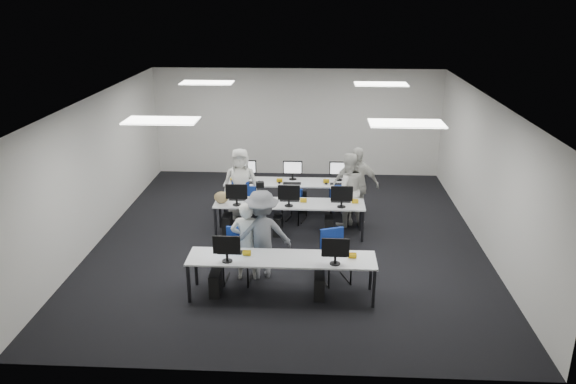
# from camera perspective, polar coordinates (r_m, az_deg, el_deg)

# --- Properties ---
(room) EXTENTS (9.00, 9.02, 3.00)m
(room) POSITION_cam_1_polar(r_m,az_deg,el_deg) (11.51, 0.09, 2.11)
(room) COLOR black
(room) RESTS_ON ground
(ceiling_panels) EXTENTS (5.20, 4.60, 0.02)m
(ceiling_panels) POSITION_cam_1_polar(r_m,az_deg,el_deg) (11.15, 0.09, 9.40)
(ceiling_panels) COLOR white
(ceiling_panels) RESTS_ON room
(desk_front) EXTENTS (3.20, 0.70, 0.73)m
(desk_front) POSITION_cam_1_polar(r_m,az_deg,el_deg) (9.60, -0.66, -6.95)
(desk_front) COLOR silver
(desk_front) RESTS_ON ground
(desk_mid) EXTENTS (3.20, 0.70, 0.73)m
(desk_mid) POSITION_cam_1_polar(r_m,az_deg,el_deg) (11.97, 0.13, -1.34)
(desk_mid) COLOR silver
(desk_mid) RESTS_ON ground
(desk_back) EXTENTS (3.20, 0.70, 0.73)m
(desk_back) POSITION_cam_1_polar(r_m,az_deg,el_deg) (13.29, 0.44, 0.85)
(desk_back) COLOR silver
(desk_back) RESTS_ON ground
(equipment_front) EXTENTS (2.51, 0.41, 1.19)m
(equipment_front) POSITION_cam_1_polar(r_m,az_deg,el_deg) (9.75, -1.80, -8.66)
(equipment_front) COLOR #0D64B2
(equipment_front) RESTS_ON desk_front
(equipment_mid) EXTENTS (2.91, 0.41, 1.19)m
(equipment_mid) POSITION_cam_1_polar(r_m,az_deg,el_deg) (12.09, -0.78, -2.78)
(equipment_mid) COLOR white
(equipment_mid) RESTS_ON desk_mid
(equipment_back) EXTENTS (2.91, 0.41, 1.19)m
(equipment_back) POSITION_cam_1_polar(r_m,az_deg,el_deg) (13.41, 1.26, -0.45)
(equipment_back) COLOR white
(equipment_back) RESTS_ON desk_back
(chair_0) EXTENTS (0.49, 0.54, 0.98)m
(chair_0) POSITION_cam_1_polar(r_m,az_deg,el_deg) (10.29, -5.10, -7.41)
(chair_0) COLOR navy
(chair_0) RESTS_ON ground
(chair_1) EXTENTS (0.61, 0.64, 0.95)m
(chair_1) POSITION_cam_1_polar(r_m,az_deg,el_deg) (10.30, 4.79, -7.43)
(chair_1) COLOR navy
(chair_1) RESTS_ON ground
(chair_2) EXTENTS (0.58, 0.61, 0.92)m
(chair_2) POSITION_cam_1_polar(r_m,az_deg,el_deg) (12.84, -5.16, -1.78)
(chair_2) COLOR navy
(chair_2) RESTS_ON ground
(chair_3) EXTENTS (0.43, 0.47, 0.82)m
(chair_3) POSITION_cam_1_polar(r_m,az_deg,el_deg) (12.76, 0.22, -2.00)
(chair_3) COLOR navy
(chair_3) RESTS_ON ground
(chair_4) EXTENTS (0.44, 0.48, 0.85)m
(chair_4) POSITION_cam_1_polar(r_m,az_deg,el_deg) (12.76, 5.18, -2.05)
(chair_4) COLOR navy
(chair_4) RESTS_ON ground
(chair_5) EXTENTS (0.42, 0.45, 0.82)m
(chair_5) POSITION_cam_1_polar(r_m,az_deg,el_deg) (13.08, -3.93, -1.49)
(chair_5) COLOR navy
(chair_5) RESTS_ON ground
(chair_6) EXTENTS (0.51, 0.53, 0.82)m
(chair_6) POSITION_cam_1_polar(r_m,az_deg,el_deg) (12.90, 0.85, -1.75)
(chair_6) COLOR navy
(chair_6) RESTS_ON ground
(chair_7) EXTENTS (0.44, 0.47, 0.81)m
(chair_7) POSITION_cam_1_polar(r_m,az_deg,el_deg) (13.00, 5.08, -1.67)
(chair_7) COLOR navy
(chair_7) RESTS_ON ground
(handbag) EXTENTS (0.31, 0.20, 0.25)m
(handbag) POSITION_cam_1_polar(r_m,az_deg,el_deg) (11.99, -6.78, -0.54)
(handbag) COLOR #9C8150
(handbag) RESTS_ON desk_mid
(student_0) EXTENTS (0.57, 0.40, 1.49)m
(student_0) POSITION_cam_1_polar(r_m,az_deg,el_deg) (10.18, -4.29, -4.97)
(student_0) COLOR white
(student_0) RESTS_ON ground
(student_1) EXTENTS (0.94, 0.80, 1.68)m
(student_1) POSITION_cam_1_polar(r_m,az_deg,el_deg) (12.48, 6.04, 0.23)
(student_1) COLOR white
(student_1) RESTS_ON ground
(student_2) EXTENTS (0.85, 0.59, 1.64)m
(student_2) POSITION_cam_1_polar(r_m,az_deg,el_deg) (12.91, -4.83, 0.87)
(student_2) COLOR white
(student_2) RESTS_ON ground
(student_3) EXTENTS (1.05, 0.47, 1.77)m
(student_3) POSITION_cam_1_polar(r_m,az_deg,el_deg) (12.62, 6.88, 0.65)
(student_3) COLOR white
(student_3) RESTS_ON ground
(photographer) EXTENTS (1.19, 0.83, 1.68)m
(photographer) POSITION_cam_1_polar(r_m,az_deg,el_deg) (10.19, -2.68, -4.33)
(photographer) COLOR slate
(photographer) RESTS_ON ground
(dslr_camera) EXTENTS (0.17, 0.20, 0.10)m
(dslr_camera) POSITION_cam_1_polar(r_m,az_deg,el_deg) (10.03, -2.87, 0.76)
(dslr_camera) COLOR black
(dslr_camera) RESTS_ON photographer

